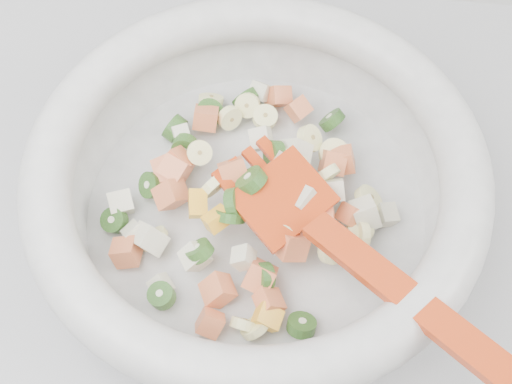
# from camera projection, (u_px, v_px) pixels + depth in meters

# --- Properties ---
(counter) EXTENTS (2.00, 0.60, 0.90)m
(counter) POSITION_uv_depth(u_px,v_px,m) (289.00, 356.00, 1.05)
(counter) COLOR gray
(counter) RESTS_ON ground
(mixing_bowl) EXTENTS (0.43, 0.41, 0.13)m
(mixing_bowl) POSITION_uv_depth(u_px,v_px,m) (256.00, 185.00, 0.61)
(mixing_bowl) COLOR silver
(mixing_bowl) RESTS_ON counter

